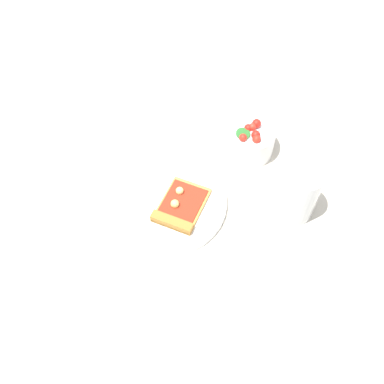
% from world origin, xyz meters
% --- Properties ---
extents(ground_plane, '(2.40, 2.40, 0.00)m').
position_xyz_m(ground_plane, '(0.00, 0.00, 0.00)').
color(ground_plane, beige).
rests_on(ground_plane, ground).
extents(plate, '(0.27, 0.27, 0.01)m').
position_xyz_m(plate, '(-0.03, -0.03, 0.01)').
color(plate, white).
rests_on(plate, ground_plane).
extents(pizza_slice_main, '(0.14, 0.12, 0.02)m').
position_xyz_m(pizza_slice_main, '(-0.01, 0.00, 0.02)').
color(pizza_slice_main, gold).
rests_on(pizza_slice_main, plate).
extents(salad_bowl, '(0.13, 0.13, 0.09)m').
position_xyz_m(salad_bowl, '(-0.21, 0.14, 0.04)').
color(salad_bowl, white).
rests_on(salad_bowl, ground_plane).
extents(soda_glass, '(0.08, 0.08, 0.13)m').
position_xyz_m(soda_glass, '(-0.04, 0.24, 0.06)').
color(soda_glass, silver).
rests_on(soda_glass, ground_plane).
extents(paper_napkin, '(0.13, 0.10, 0.00)m').
position_xyz_m(paper_napkin, '(0.09, -0.24, 0.00)').
color(paper_napkin, white).
rests_on(paper_napkin, ground_plane).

